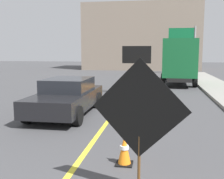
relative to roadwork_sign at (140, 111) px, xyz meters
name	(u,v)px	position (x,y,z in m)	size (l,w,h in m)	color
lane_center_stripe	(95,139)	(-1.42, 2.84, -1.47)	(0.14, 36.00, 0.01)	yellow
roadwork_sign	(140,111)	(0.00, 0.00, 0.00)	(1.60, 0.35, 2.33)	#593819
arrow_board_trailer	(136,86)	(-0.92, 10.95, -0.99)	(1.60, 1.87, 2.70)	orange
box_truck	(179,60)	(1.76, 16.68, 0.29)	(2.62, 6.99, 3.22)	black
pickup_car	(67,96)	(-3.17, 5.67, -0.78)	(2.02, 4.51, 1.38)	black
highway_guide_sign	(187,41)	(3.18, 25.77, 1.95)	(2.79, 0.18, 5.00)	gray
far_building_block	(142,38)	(-2.01, 33.12, 2.72)	(14.77, 6.86, 8.38)	gray
traffic_cone_near_sign	(124,150)	(-0.40, 1.28, -1.14)	(0.36, 0.36, 0.67)	black
traffic_cone_mid_lane	(128,119)	(-0.63, 4.09, -1.16)	(0.36, 0.36, 0.63)	black
traffic_cone_far_lane	(121,104)	(-1.14, 6.30, -1.12)	(0.36, 0.36, 0.72)	black
traffic_cone_curbside	(123,93)	(-1.45, 9.15, -1.12)	(0.36, 0.36, 0.71)	black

